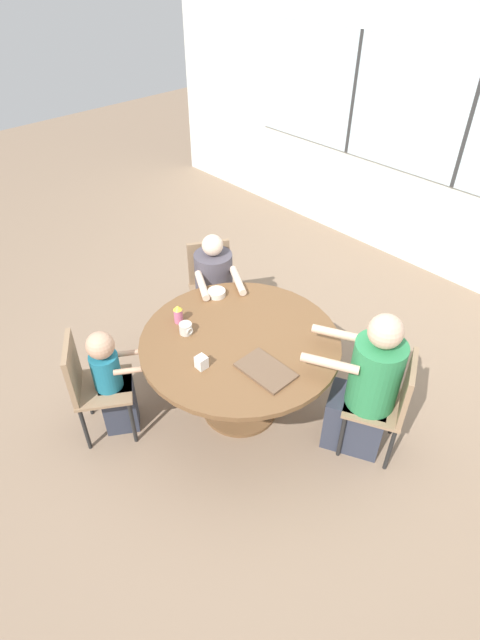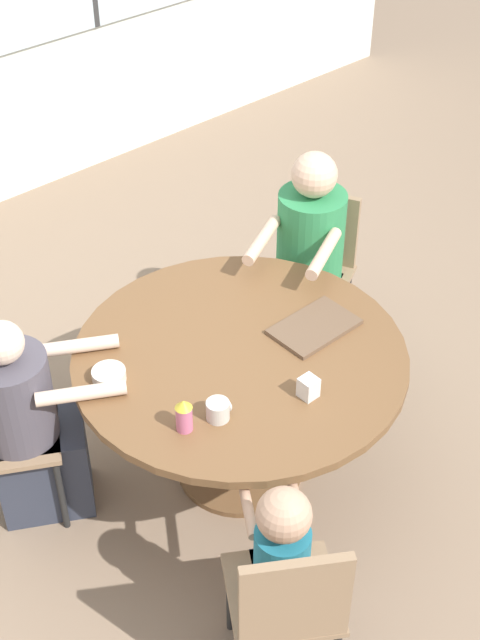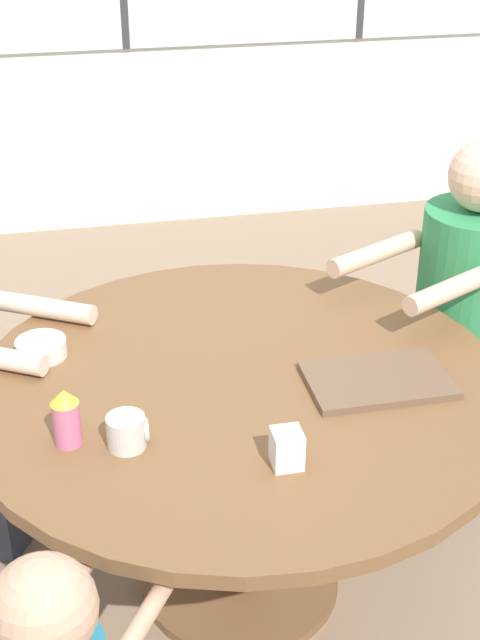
# 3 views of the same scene
# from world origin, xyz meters

# --- Properties ---
(ground_plane) EXTENTS (16.00, 16.00, 0.00)m
(ground_plane) POSITION_xyz_m (0.00, 0.00, 0.00)
(ground_plane) COLOR #8C725B
(dining_table) EXTENTS (1.45, 1.45, 0.74)m
(dining_table) POSITION_xyz_m (0.00, 0.00, 0.60)
(dining_table) COLOR brown
(dining_table) RESTS_ON ground_plane
(chair_for_woman_green_shirt) EXTENTS (0.54, 0.54, 0.88)m
(chair_for_woman_green_shirt) POSITION_xyz_m (0.98, 0.49, 0.52)
(chair_for_woman_green_shirt) COLOR #937556
(chair_for_woman_green_shirt) RESTS_ON ground_plane
(chair_for_toddler) EXTENTS (0.55, 0.55, 0.88)m
(chair_for_toddler) POSITION_xyz_m (-0.59, -0.92, 0.52)
(chair_for_toddler) COLOR #937556
(chair_for_toddler) RESTS_ON ground_plane
(person_woman_green_shirt) EXTENTS (0.71, 0.58, 1.21)m
(person_woman_green_shirt) POSITION_xyz_m (0.83, 0.41, 0.54)
(person_woman_green_shirt) COLOR #333847
(person_woman_green_shirt) RESTS_ON ground_plane
(person_man_blue_shirt) EXTENTS (0.68, 0.58, 1.06)m
(person_man_blue_shirt) POSITION_xyz_m (-0.80, 0.46, 0.47)
(person_man_blue_shirt) COLOR #333847
(person_man_blue_shirt) RESTS_ON ground_plane
(person_toddler) EXTENTS (0.37, 0.42, 0.94)m
(person_toddler) POSITION_xyz_m (-0.51, -0.79, 0.46)
(person_toddler) COLOR #333847
(person_toddler) RESTS_ON ground_plane
(food_tray_dark) EXTENTS (0.38, 0.24, 0.02)m
(food_tray_dark) POSITION_xyz_m (0.35, -0.10, 0.75)
(food_tray_dark) COLOR brown
(food_tray_dark) RESTS_ON dining_table
(coffee_mug) EXTENTS (0.10, 0.09, 0.08)m
(coffee_mug) POSITION_xyz_m (-0.32, -0.23, 0.78)
(coffee_mug) COLOR beige
(coffee_mug) RESTS_ON dining_table
(sippy_cup) EXTENTS (0.07, 0.07, 0.15)m
(sippy_cup) POSITION_xyz_m (-0.46, -0.19, 0.82)
(sippy_cup) COLOR #CC668C
(sippy_cup) RESTS_ON dining_table
(milk_carton_small) EXTENTS (0.07, 0.07, 0.09)m
(milk_carton_small) POSITION_xyz_m (0.03, -0.38, 0.79)
(milk_carton_small) COLOR silver
(milk_carton_small) RESTS_ON dining_table
(bowl_white_shallow) EXTENTS (0.14, 0.14, 0.05)m
(bowl_white_shallow) POSITION_xyz_m (-0.52, 0.23, 0.76)
(bowl_white_shallow) COLOR silver
(bowl_white_shallow) RESTS_ON dining_table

